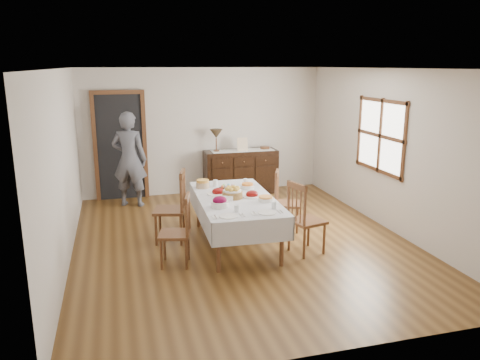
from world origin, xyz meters
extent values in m
plane|color=brown|center=(0.00, 0.00, 0.00)|extent=(6.00, 6.00, 0.00)
cube|color=white|center=(0.00, 0.00, 2.60)|extent=(5.00, 6.00, 0.02)
cube|color=beige|center=(0.00, 3.00, 1.30)|extent=(5.00, 0.02, 2.60)
cube|color=beige|center=(0.00, -3.00, 1.30)|extent=(5.00, 0.02, 2.60)
cube|color=beige|center=(-2.50, 0.00, 1.30)|extent=(0.02, 6.00, 2.60)
cube|color=beige|center=(2.50, 0.00, 1.30)|extent=(0.02, 6.00, 2.60)
cube|color=white|center=(2.49, 0.30, 1.50)|extent=(0.02, 1.30, 1.10)
cube|color=brown|center=(2.48, 0.30, 1.50)|extent=(0.03, 1.46, 1.26)
cube|color=black|center=(-1.70, 2.96, 1.05)|extent=(0.90, 0.06, 2.10)
cube|color=brown|center=(-1.70, 2.94, 1.05)|extent=(1.04, 0.08, 2.18)
cube|color=silver|center=(-0.12, -0.09, 0.72)|extent=(1.13, 2.15, 0.04)
cylinder|color=brown|center=(-0.59, -0.99, 0.34)|extent=(0.06, 0.06, 0.68)
cylinder|color=brown|center=(0.28, -1.02, 0.34)|extent=(0.06, 0.06, 0.68)
cylinder|color=brown|center=(-0.52, 0.83, 0.34)|extent=(0.06, 0.06, 0.68)
cylinder|color=brown|center=(0.34, 0.80, 0.34)|extent=(0.06, 0.06, 0.68)
cube|color=silver|center=(-0.66, -0.07, 0.58)|extent=(0.10, 2.15, 0.33)
cube|color=silver|center=(0.42, -0.11, 0.58)|extent=(0.10, 2.15, 0.33)
cube|color=silver|center=(-0.16, -1.16, 0.58)|extent=(1.10, 0.06, 0.33)
cube|color=silver|center=(-0.09, 0.97, 0.58)|extent=(1.10, 0.06, 0.33)
cube|color=brown|center=(-1.10, -0.60, 0.44)|extent=(0.49, 0.49, 0.04)
cylinder|color=brown|center=(-1.22, -0.40, 0.21)|extent=(0.04, 0.04, 0.42)
cylinder|color=brown|center=(-1.30, -0.72, 0.21)|extent=(0.04, 0.04, 0.42)
cylinder|color=brown|center=(-0.90, -0.48, 0.21)|extent=(0.04, 0.04, 0.42)
cylinder|color=brown|center=(-0.98, -0.80, 0.21)|extent=(0.04, 0.04, 0.42)
cylinder|color=brown|center=(-0.88, -0.48, 0.71)|extent=(0.04, 0.04, 0.54)
cylinder|color=brown|center=(-0.96, -0.82, 0.71)|extent=(0.04, 0.04, 0.54)
cube|color=brown|center=(-0.92, -0.65, 0.94)|extent=(0.13, 0.39, 0.08)
cylinder|color=brown|center=(-0.90, -0.56, 0.69)|extent=(0.02, 0.02, 0.45)
cylinder|color=brown|center=(-0.92, -0.65, 0.69)|extent=(0.02, 0.02, 0.45)
cylinder|color=brown|center=(-0.94, -0.73, 0.69)|extent=(0.02, 0.02, 0.45)
cube|color=brown|center=(-1.06, 0.30, 0.49)|extent=(0.56, 0.56, 0.04)
cylinder|color=brown|center=(-1.19, 0.53, 0.24)|extent=(0.04, 0.04, 0.47)
cylinder|color=brown|center=(-1.29, 0.16, 0.24)|extent=(0.04, 0.04, 0.47)
cylinder|color=brown|center=(-0.83, 0.43, 0.24)|extent=(0.04, 0.04, 0.47)
cylinder|color=brown|center=(-0.93, 0.07, 0.24)|extent=(0.04, 0.04, 0.47)
cylinder|color=brown|center=(-0.81, 0.44, 0.80)|extent=(0.04, 0.04, 0.62)
cylinder|color=brown|center=(-0.91, 0.05, 0.80)|extent=(0.04, 0.04, 0.62)
cube|color=brown|center=(-0.86, 0.24, 1.07)|extent=(0.15, 0.44, 0.09)
cylinder|color=brown|center=(-0.83, 0.34, 0.78)|extent=(0.02, 0.02, 0.51)
cylinder|color=brown|center=(-0.86, 0.24, 0.78)|extent=(0.02, 0.02, 0.51)
cylinder|color=brown|center=(-0.88, 0.15, 0.78)|extent=(0.02, 0.02, 0.51)
cube|color=brown|center=(0.79, -0.66, 0.47)|extent=(0.54, 0.54, 0.04)
cylinder|color=brown|center=(1.01, -0.79, 0.23)|extent=(0.04, 0.04, 0.45)
cylinder|color=brown|center=(0.92, -0.44, 0.23)|extent=(0.04, 0.04, 0.45)
cylinder|color=brown|center=(0.66, -0.88, 0.23)|extent=(0.04, 0.04, 0.45)
cylinder|color=brown|center=(0.57, -0.54, 0.23)|extent=(0.04, 0.04, 0.45)
cylinder|color=brown|center=(0.65, -0.90, 0.77)|extent=(0.04, 0.04, 0.59)
cylinder|color=brown|center=(0.55, -0.53, 0.77)|extent=(0.04, 0.04, 0.59)
cube|color=brown|center=(0.60, -0.71, 1.02)|extent=(0.15, 0.42, 0.08)
cylinder|color=brown|center=(0.62, -0.80, 0.75)|extent=(0.02, 0.02, 0.48)
cylinder|color=brown|center=(0.60, -0.71, 0.75)|extent=(0.02, 0.02, 0.48)
cylinder|color=brown|center=(0.57, -0.62, 0.75)|extent=(0.02, 0.02, 0.48)
cube|color=brown|center=(0.87, 0.32, 0.44)|extent=(0.54, 0.54, 0.04)
cylinder|color=brown|center=(0.95, 0.10, 0.21)|extent=(0.04, 0.04, 0.42)
cylinder|color=brown|center=(1.09, 0.40, 0.21)|extent=(0.04, 0.04, 0.42)
cylinder|color=brown|center=(0.65, 0.23, 0.21)|extent=(0.04, 0.04, 0.42)
cylinder|color=brown|center=(0.78, 0.54, 0.21)|extent=(0.04, 0.04, 0.42)
cylinder|color=brown|center=(0.63, 0.23, 0.71)|extent=(0.04, 0.04, 0.55)
cylinder|color=brown|center=(0.77, 0.55, 0.71)|extent=(0.04, 0.04, 0.55)
cube|color=brown|center=(0.70, 0.39, 0.95)|extent=(0.19, 0.37, 0.08)
cylinder|color=brown|center=(0.66, 0.31, 0.69)|extent=(0.02, 0.02, 0.45)
cylinder|color=brown|center=(0.70, 0.39, 0.69)|extent=(0.02, 0.02, 0.45)
cylinder|color=brown|center=(0.73, 0.47, 0.69)|extent=(0.02, 0.02, 0.45)
cube|color=black|center=(0.72, 2.72, 0.46)|extent=(1.52, 0.51, 0.91)
cube|color=black|center=(0.27, 2.46, 0.73)|extent=(0.43, 0.02, 0.18)
sphere|color=brown|center=(0.27, 2.44, 0.73)|extent=(0.03, 0.03, 0.03)
cube|color=black|center=(0.72, 2.46, 0.73)|extent=(0.43, 0.02, 0.18)
sphere|color=brown|center=(0.72, 2.44, 0.73)|extent=(0.03, 0.03, 0.03)
cube|color=black|center=(1.18, 2.46, 0.73)|extent=(0.43, 0.02, 0.18)
sphere|color=brown|center=(1.18, 2.44, 0.73)|extent=(0.03, 0.03, 0.03)
imported|color=#545661|center=(-1.55, 2.40, 0.97)|extent=(0.70, 0.58, 1.94)
cylinder|color=olive|center=(-0.18, -0.12, 0.79)|extent=(0.30, 0.30, 0.10)
cylinder|color=white|center=(-0.18, -0.12, 0.85)|extent=(0.27, 0.27, 0.02)
sphere|color=gold|center=(-0.10, -0.12, 0.88)|extent=(0.08, 0.08, 0.08)
sphere|color=gold|center=(-0.14, -0.06, 0.88)|extent=(0.08, 0.08, 0.08)
sphere|color=gold|center=(-0.21, -0.06, 0.88)|extent=(0.08, 0.08, 0.08)
sphere|color=gold|center=(-0.25, -0.12, 0.88)|extent=(0.08, 0.08, 0.08)
sphere|color=gold|center=(-0.21, -0.19, 0.88)|extent=(0.08, 0.08, 0.08)
sphere|color=gold|center=(-0.14, -0.19, 0.88)|extent=(0.08, 0.08, 0.08)
cylinder|color=black|center=(-0.16, 0.25, 0.77)|extent=(0.29, 0.29, 0.06)
ellipsoid|color=pink|center=(-0.08, 0.25, 0.82)|extent=(0.05, 0.05, 0.06)
ellipsoid|color=#76D3FC|center=(-0.12, 0.32, 0.82)|extent=(0.05, 0.05, 0.06)
ellipsoid|color=#9BEF87|center=(-0.20, 0.32, 0.82)|extent=(0.05, 0.05, 0.06)
ellipsoid|color=#FF8A4E|center=(-0.24, 0.25, 0.82)|extent=(0.05, 0.05, 0.06)
ellipsoid|color=#AB88C6|center=(-0.20, 0.18, 0.82)|extent=(0.05, 0.05, 0.06)
ellipsoid|color=#FAD759|center=(-0.12, 0.18, 0.82)|extent=(0.05, 0.05, 0.06)
cylinder|color=white|center=(-0.33, 0.15, 0.75)|extent=(0.34, 0.34, 0.02)
ellipsoid|color=#6B0907|center=(-0.33, 0.15, 0.78)|extent=(0.19, 0.16, 0.11)
cylinder|color=white|center=(0.12, -0.13, 0.75)|extent=(0.30, 0.30, 0.02)
ellipsoid|color=#6B0907|center=(0.12, -0.13, 0.78)|extent=(0.19, 0.16, 0.11)
cylinder|color=white|center=(-0.45, -0.50, 0.78)|extent=(0.24, 0.24, 0.07)
ellipsoid|color=maroon|center=(-0.45, -0.50, 0.84)|extent=(0.20, 0.17, 0.11)
cylinder|color=white|center=(0.19, 0.34, 0.77)|extent=(0.22, 0.22, 0.06)
cylinder|color=orange|center=(0.19, 0.34, 0.81)|extent=(0.18, 0.18, 0.03)
cylinder|color=tan|center=(-0.49, 0.58, 0.79)|extent=(0.21, 0.21, 0.09)
cylinder|color=gold|center=(-0.49, 0.58, 0.85)|extent=(0.20, 0.20, 0.04)
cylinder|color=white|center=(0.25, -0.40, 0.77)|extent=(0.22, 0.22, 0.05)
cylinder|color=orange|center=(0.25, -0.40, 0.80)|extent=(0.20, 0.20, 0.02)
cube|color=white|center=(-0.28, -0.25, 0.78)|extent=(0.14, 0.09, 0.07)
cylinder|color=white|center=(-0.44, -0.94, 0.75)|extent=(0.25, 0.25, 0.01)
cube|color=white|center=(-0.61, -0.94, 0.74)|extent=(0.08, 0.12, 0.01)
cube|color=silver|center=(-0.61, -0.94, 0.75)|extent=(0.02, 0.16, 0.01)
cube|color=silver|center=(-0.28, -0.94, 0.74)|extent=(0.02, 0.18, 0.01)
cube|color=silver|center=(-0.24, -0.94, 0.74)|extent=(0.02, 0.14, 0.01)
cylinder|color=white|center=(-0.29, -0.79, 0.79)|extent=(0.07, 0.07, 0.10)
cylinder|color=white|center=(0.09, -0.94, 0.75)|extent=(0.25, 0.25, 0.01)
cube|color=white|center=(-0.08, -0.94, 0.74)|extent=(0.08, 0.12, 0.01)
cube|color=silver|center=(-0.08, -0.94, 0.75)|extent=(0.02, 0.16, 0.01)
cube|color=silver|center=(0.25, -0.94, 0.74)|extent=(0.02, 0.18, 0.01)
cube|color=silver|center=(0.29, -0.94, 0.74)|extent=(0.02, 0.14, 0.01)
cylinder|color=white|center=(0.24, -0.79, 0.79)|extent=(0.07, 0.07, 0.10)
cylinder|color=white|center=(-0.28, 0.60, 0.80)|extent=(0.07, 0.07, 0.11)
cylinder|color=white|center=(0.22, 0.58, 0.79)|extent=(0.06, 0.06, 0.11)
cube|color=white|center=(0.76, 2.69, 0.92)|extent=(1.30, 0.35, 0.01)
cylinder|color=brown|center=(0.21, 2.72, 0.93)|extent=(0.12, 0.12, 0.03)
cylinder|color=brown|center=(0.21, 2.72, 1.07)|extent=(0.02, 0.02, 0.25)
cone|color=#413422|center=(0.21, 2.72, 1.28)|extent=(0.26, 0.26, 0.18)
cube|color=beige|center=(0.74, 2.63, 1.05)|extent=(0.22, 0.08, 0.28)
cylinder|color=brown|center=(1.26, 2.73, 0.94)|extent=(0.20, 0.20, 0.06)
camera|label=1|loc=(-1.80, -6.55, 2.65)|focal=35.00mm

